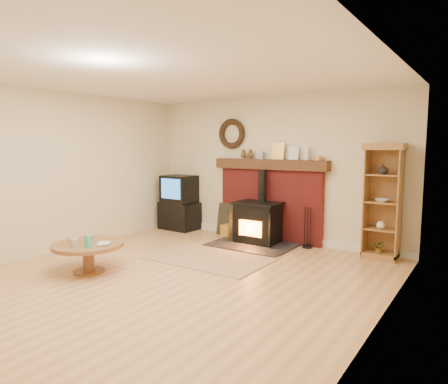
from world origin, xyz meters
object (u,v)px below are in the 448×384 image
Objects in this scene: curio_cabinet at (383,201)px; coffee_table at (88,249)px; wood_stove at (257,224)px; tv_unit at (179,204)px.

curio_cabinet is 4.36m from coffee_table.
wood_stove is 2.11m from curio_cabinet.
tv_unit reaches higher than coffee_table.
wood_stove reaches higher than tv_unit.
tv_unit is (-1.95, 0.19, 0.17)m from wood_stove.
curio_cabinet is at bearing 1.20° from tv_unit.
curio_cabinet is at bearing 7.81° from wood_stove.
curio_cabinet is (3.98, 0.08, 0.35)m from tv_unit.
curio_cabinet is 1.85× the size of coffee_table.
wood_stove is 0.79× the size of curio_cabinet.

